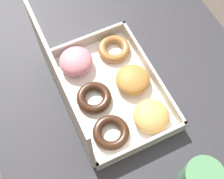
{
  "coord_description": "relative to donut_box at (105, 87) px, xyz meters",
  "views": [
    {
      "loc": [
        -0.34,
        0.19,
        1.51
      ],
      "look_at": [
        0.0,
        0.03,
        0.78
      ],
      "focal_mm": 50.0,
      "sensor_mm": 36.0,
      "label": 1
    }
  ],
  "objects": [
    {
      "name": "dining_table",
      "position": [
        -0.0,
        -0.05,
        -0.16
      ],
      "size": [
        1.18,
        0.73,
        0.76
      ],
      "color": "#2D2D33",
      "rests_on": "ground_plane"
    },
    {
      "name": "ground_plane",
      "position": [
        -0.0,
        -0.05,
        -0.8
      ],
      "size": [
        8.0,
        8.0,
        0.0
      ],
      "primitive_type": "plane",
      "color": "#564C44"
    },
    {
      "name": "donut_box",
      "position": [
        0.0,
        0.0,
        0.0
      ],
      "size": [
        0.35,
        0.25,
        0.25
      ],
      "color": "white",
      "rests_on": "dining_table"
    }
  ]
}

